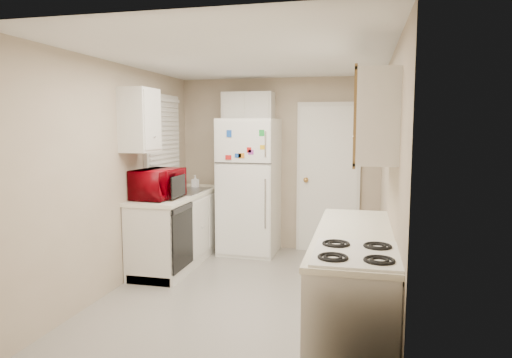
# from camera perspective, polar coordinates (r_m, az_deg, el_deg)

# --- Properties ---
(floor) EXTENTS (3.80, 3.80, 0.00)m
(floor) POSITION_cam_1_polar(r_m,az_deg,el_deg) (4.88, -1.38, -14.22)
(floor) COLOR #A9A49B
(floor) RESTS_ON ground
(ceiling) EXTENTS (3.80, 3.80, 0.00)m
(ceiling) POSITION_cam_1_polar(r_m,az_deg,el_deg) (4.61, -1.46, 14.91)
(ceiling) COLOR white
(ceiling) RESTS_ON floor
(wall_left) EXTENTS (3.80, 3.80, 0.00)m
(wall_left) POSITION_cam_1_polar(r_m,az_deg,el_deg) (5.12, -16.76, 0.34)
(wall_left) COLOR #B6A58D
(wall_left) RESTS_ON floor
(wall_right) EXTENTS (3.80, 3.80, 0.00)m
(wall_right) POSITION_cam_1_polar(r_m,az_deg,el_deg) (4.45, 16.30, -0.55)
(wall_right) COLOR #B6A58D
(wall_right) RESTS_ON floor
(wall_back) EXTENTS (2.80, 2.80, 0.00)m
(wall_back) POSITION_cam_1_polar(r_m,az_deg,el_deg) (6.44, 2.83, 1.84)
(wall_back) COLOR #B6A58D
(wall_back) RESTS_ON floor
(wall_front) EXTENTS (2.80, 2.80, 0.00)m
(wall_front) POSITION_cam_1_polar(r_m,az_deg,el_deg) (2.81, -11.21, -4.48)
(wall_front) COLOR #B6A58D
(wall_front) RESTS_ON floor
(left_counter) EXTENTS (0.60, 1.80, 0.90)m
(left_counter) POSITION_cam_1_polar(r_m,az_deg,el_deg) (5.91, -9.60, -6.04)
(left_counter) COLOR silver
(left_counter) RESTS_ON floor
(dishwasher) EXTENTS (0.03, 0.58, 0.72)m
(dishwasher) POSITION_cam_1_polar(r_m,az_deg,el_deg) (5.25, -9.21, -7.18)
(dishwasher) COLOR black
(dishwasher) RESTS_ON floor
(sink) EXTENTS (0.54, 0.74, 0.16)m
(sink) POSITION_cam_1_polar(r_m,az_deg,el_deg) (5.97, -9.12, -1.90)
(sink) COLOR gray
(sink) RESTS_ON left_counter
(microwave) EXTENTS (0.64, 0.39, 0.41)m
(microwave) POSITION_cam_1_polar(r_m,az_deg,el_deg) (5.41, -12.12, -0.81)
(microwave) COLOR #7A0009
(microwave) RESTS_ON left_counter
(soap_bottle) EXTENTS (0.09, 0.09, 0.17)m
(soap_bottle) POSITION_cam_1_polar(r_m,az_deg,el_deg) (6.27, -7.60, -0.18)
(soap_bottle) COLOR white
(soap_bottle) RESTS_ON left_counter
(window_blinds) EXTENTS (0.10, 0.98, 1.08)m
(window_blinds) POSITION_cam_1_polar(r_m,az_deg,el_deg) (6.01, -11.56, 5.20)
(window_blinds) COLOR silver
(window_blinds) RESTS_ON wall_left
(upper_cabinet_left) EXTENTS (0.30, 0.45, 0.70)m
(upper_cabinet_left) POSITION_cam_1_polar(r_m,az_deg,el_deg) (5.22, -14.33, 7.13)
(upper_cabinet_left) COLOR silver
(upper_cabinet_left) RESTS_ON wall_left
(refrigerator) EXTENTS (0.77, 0.75, 1.83)m
(refrigerator) POSITION_cam_1_polar(r_m,az_deg,el_deg) (6.24, -0.78, -0.91)
(refrigerator) COLOR white
(refrigerator) RESTS_ON floor
(cabinet_over_fridge) EXTENTS (0.70, 0.30, 0.40)m
(cabinet_over_fridge) POSITION_cam_1_polar(r_m,az_deg,el_deg) (6.36, -0.96, 9.00)
(cabinet_over_fridge) COLOR silver
(cabinet_over_fridge) RESTS_ON wall_back
(interior_door) EXTENTS (0.86, 0.06, 2.08)m
(interior_door) POSITION_cam_1_polar(r_m,az_deg,el_deg) (6.33, 9.01, 0.05)
(interior_door) COLOR white
(interior_door) RESTS_ON floor
(right_counter) EXTENTS (0.60, 2.00, 0.90)m
(right_counter) POSITION_cam_1_polar(r_m,az_deg,el_deg) (3.83, 11.99, -13.11)
(right_counter) COLOR silver
(right_counter) RESTS_ON floor
(stove) EXTENTS (0.56, 0.69, 0.83)m
(stove) POSITION_cam_1_polar(r_m,az_deg,el_deg) (3.26, 12.19, -17.43)
(stove) COLOR white
(stove) RESTS_ON floor
(upper_cabinet_right) EXTENTS (0.30, 1.20, 0.70)m
(upper_cabinet_right) POSITION_cam_1_polar(r_m,az_deg,el_deg) (3.91, 14.77, 7.35)
(upper_cabinet_right) COLOR silver
(upper_cabinet_right) RESTS_ON wall_right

